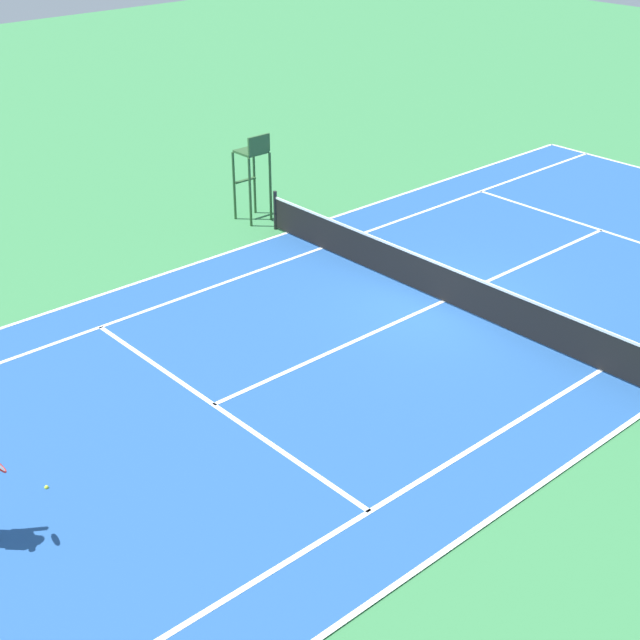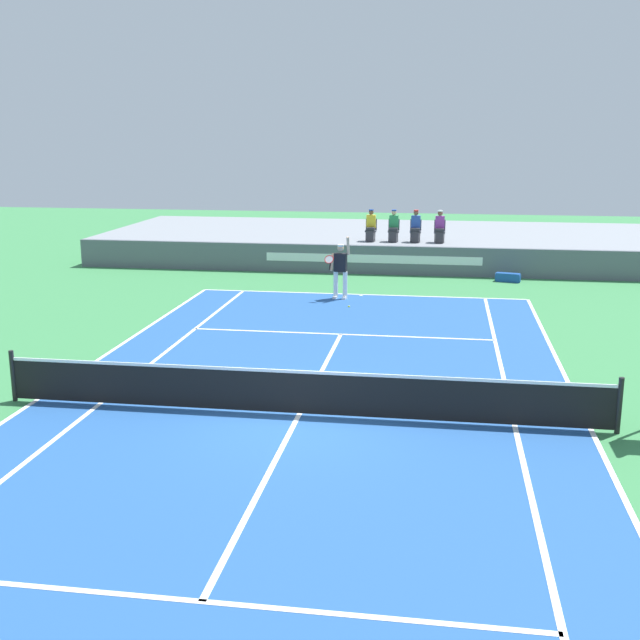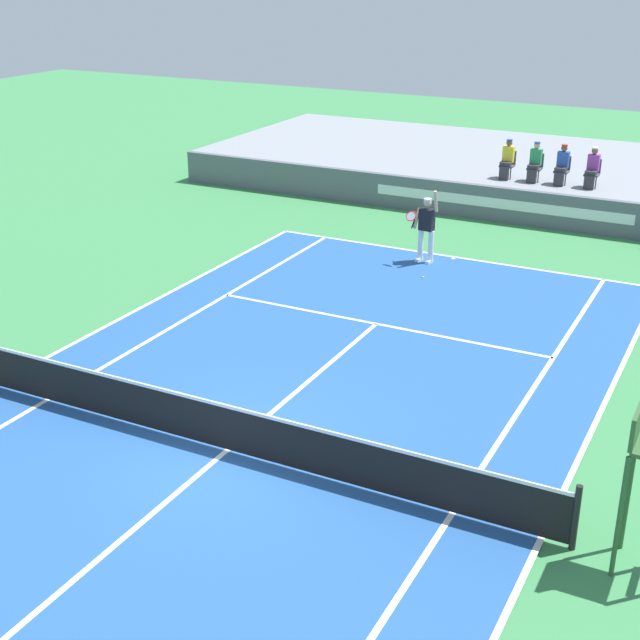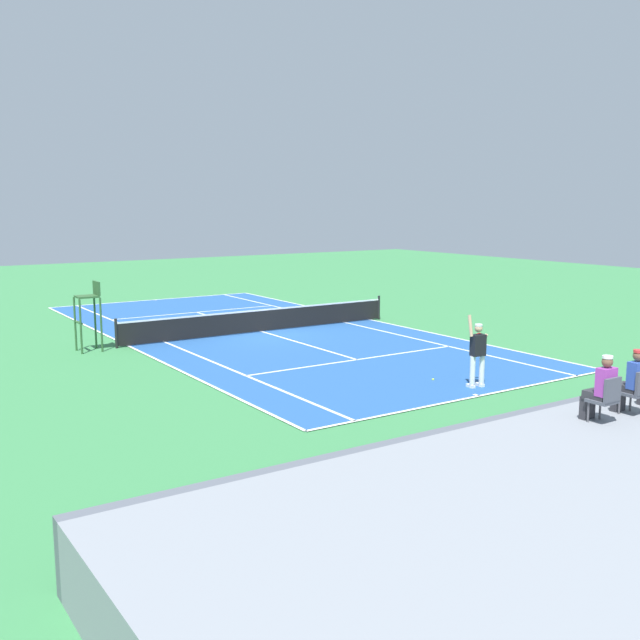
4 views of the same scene
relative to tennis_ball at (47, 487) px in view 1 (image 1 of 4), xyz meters
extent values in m
plane|color=#387F47|center=(0.19, -9.87, -0.03)|extent=(80.00, 80.00, 0.00)
cube|color=#235193|center=(0.19, -9.87, -0.02)|extent=(10.98, 23.78, 0.02)
cube|color=white|center=(5.68, -9.87, -0.01)|extent=(0.10, 23.78, 0.01)
cube|color=white|center=(-3.92, -9.87, -0.01)|extent=(0.10, 23.78, 0.01)
cube|color=white|center=(4.30, -9.87, -0.01)|extent=(0.10, 23.78, 0.01)
cube|color=white|center=(0.19, -3.47, -0.01)|extent=(8.22, 0.10, 0.01)
cube|color=white|center=(0.19, -16.27, -0.01)|extent=(8.22, 0.10, 0.01)
cube|color=white|center=(0.19, -9.87, -0.01)|extent=(0.10, 12.80, 0.01)
cylinder|color=black|center=(6.13, -9.87, 0.50)|extent=(0.10, 0.10, 1.07)
cube|color=black|center=(0.19, -9.87, 0.45)|extent=(11.78, 0.02, 0.84)
cube|color=white|center=(0.19, -9.87, 0.87)|extent=(11.78, 0.03, 0.06)
sphere|color=#D1E533|center=(0.00, 0.00, 0.00)|extent=(0.07, 0.07, 0.07)
cylinder|color=#2D562D|center=(7.45, -9.52, 0.92)|extent=(0.07, 0.07, 1.90)
cylinder|color=#2D562D|center=(7.45, -10.22, 0.92)|extent=(0.07, 0.07, 1.90)
cylinder|color=#2D562D|center=(6.75, -9.52, 0.92)|extent=(0.07, 0.07, 1.90)
cylinder|color=#2D562D|center=(6.75, -10.22, 0.92)|extent=(0.07, 0.07, 1.90)
cube|color=#2D562D|center=(7.10, -9.87, 1.90)|extent=(0.70, 0.70, 0.06)
cube|color=#2D562D|center=(6.75, -9.87, 2.17)|extent=(0.06, 0.70, 0.48)
cube|color=#2D562D|center=(7.41, -9.87, 1.01)|extent=(0.10, 0.70, 0.04)
camera|label=1|loc=(-11.82, 4.68, 9.33)|focal=51.70mm
camera|label=2|loc=(2.83, -24.29, 5.37)|focal=44.71mm
camera|label=3|loc=(7.79, -21.10, 8.02)|focal=50.27mm
camera|label=4|loc=(14.10, 15.29, 5.03)|focal=40.64mm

